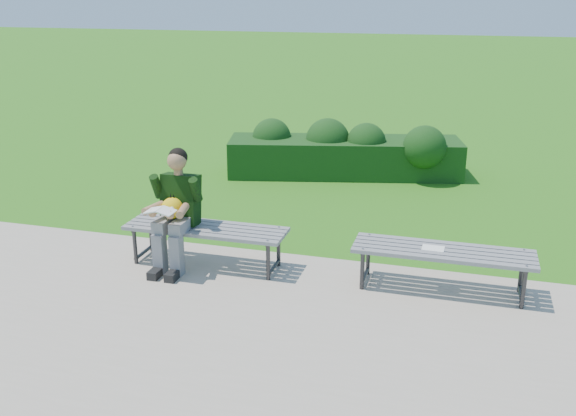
% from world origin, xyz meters
% --- Properties ---
extents(ground, '(80.00, 80.00, 0.00)m').
position_xyz_m(ground, '(0.00, 0.00, 0.00)').
color(ground, '#398021').
rests_on(ground, ground).
extents(walkway, '(30.00, 3.50, 0.02)m').
position_xyz_m(walkway, '(0.00, -1.75, 0.01)').
color(walkway, beige).
rests_on(walkway, ground).
extents(hedge, '(3.92, 1.78, 0.94)m').
position_xyz_m(hedge, '(0.13, 3.57, 0.40)').
color(hedge, '#0D3A11').
rests_on(hedge, ground).
extents(bench_left, '(1.80, 0.50, 0.46)m').
position_xyz_m(bench_left, '(-0.64, -0.55, 0.42)').
color(bench_left, slate).
rests_on(bench_left, walkway).
extents(bench_right, '(1.80, 0.50, 0.46)m').
position_xyz_m(bench_right, '(1.91, -0.50, 0.42)').
color(bench_right, slate).
rests_on(bench_right, walkway).
extents(seated_boy, '(0.56, 0.76, 1.31)m').
position_xyz_m(seated_boy, '(-0.94, -0.64, 0.71)').
color(seated_boy, gray).
rests_on(seated_boy, walkway).
extents(paper_sheet, '(0.22, 0.17, 0.01)m').
position_xyz_m(paper_sheet, '(1.81, -0.50, 0.47)').
color(paper_sheet, white).
rests_on(paper_sheet, bench_right).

